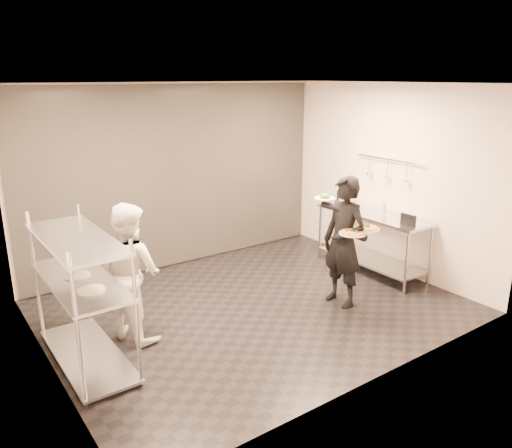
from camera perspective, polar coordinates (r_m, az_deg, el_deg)
room_shell at (r=7.06m, az=-5.77°, el=4.36°), size 5.00×4.00×2.80m
pass_rack at (r=5.41m, az=-19.31°, el=-7.43°), size 0.60×1.60×1.50m
prep_counter at (r=7.72m, az=13.12°, el=-0.88°), size 0.60×1.80×0.92m
utensil_rail at (r=7.68m, az=14.81°, el=6.01°), size 0.07×1.20×0.31m
waiter at (r=6.47m, az=10.01°, el=-2.03°), size 0.44×0.64×1.70m
chef at (r=5.76m, az=-14.22°, el=-5.29°), size 0.81×0.92×1.58m
pizza_plate_near at (r=6.21m, az=10.98°, el=-0.99°), size 0.33×0.33×0.05m
pizza_plate_far at (r=6.38m, az=12.56°, el=-0.46°), size 0.31×0.31×0.05m
salad_plate at (r=6.51m, az=7.88°, el=3.09°), size 0.28×0.28×0.07m
pos_monitor at (r=7.09m, az=16.99°, el=0.43°), size 0.05×0.23×0.16m
bottle_green at (r=7.91m, az=9.72°, el=2.96°), size 0.07×0.07×0.26m
bottle_clear at (r=7.51m, az=14.43°, el=1.66°), size 0.06×0.06×0.19m
bottle_dark at (r=8.01m, az=9.42°, el=3.00°), size 0.07×0.07×0.22m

